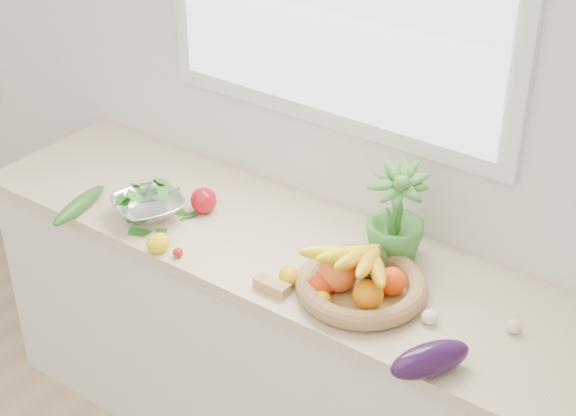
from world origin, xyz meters
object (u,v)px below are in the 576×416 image
Objects in this scene: eggplant at (430,360)px; apple at (204,201)px; potted_herb at (396,214)px; fruit_basket at (361,279)px; cucumber at (79,205)px; colander_with_spinach at (148,203)px.

apple is at bearing 165.31° from eggplant.
apple is 0.69m from potted_herb.
potted_herb reaches higher than fruit_basket.
apple is 0.27× the size of potted_herb.
fruit_basket is at bearing -85.63° from potted_herb.
fruit_basket reaches higher than cucumber.
fruit_basket reaches higher than eggplant.
cucumber is 0.71× the size of fruit_basket.
apple is at bearing 173.34° from fruit_basket.
potted_herb is 1.12× the size of colander_with_spinach.
fruit_basket is 1.32× the size of colander_with_spinach.
colander_with_spinach is (-0.12, -0.14, 0.02)m from apple.
apple is 0.68m from fruit_basket.
eggplant is 0.78× the size of colander_with_spinach.
eggplant is 1.14m from colander_with_spinach.
apple is at bearing -168.27° from potted_herb.
eggplant is 0.70× the size of potted_herb.
cucumber is 1.04m from fruit_basket.
fruit_basket is (-0.33, 0.18, 0.01)m from eggplant.
potted_herb is (0.66, 0.14, 0.12)m from apple.
fruit_basket is (0.68, -0.08, 0.01)m from apple.
potted_herb is at bearing 94.37° from fruit_basket.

